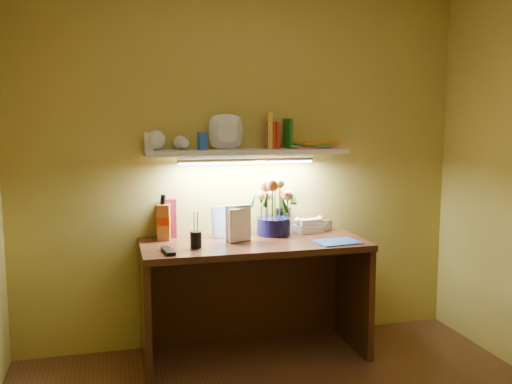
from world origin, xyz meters
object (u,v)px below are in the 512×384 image
(desk_clock, at_px, (326,225))
(whisky_bottle, at_px, (164,217))
(telephone, at_px, (308,224))
(desk, at_px, (254,299))
(flower_bouquet, at_px, (274,205))

(desk_clock, distance_m, whisky_bottle, 1.11)
(desk_clock, bearing_deg, whisky_bottle, 166.33)
(telephone, xyz_separation_m, desk_clock, (0.14, 0.03, -0.02))
(desk, bearing_deg, flower_bouquet, 43.47)
(desk, xyz_separation_m, desk_clock, (0.56, 0.21, 0.41))
(telephone, bearing_deg, flower_bouquet, 172.69)
(desk, relative_size, whisky_bottle, 4.84)
(desk, height_order, flower_bouquet, flower_bouquet)
(telephone, bearing_deg, desk_clock, 1.08)
(whisky_bottle, bearing_deg, desk, -18.41)
(desk, bearing_deg, whisky_bottle, 161.59)
(flower_bouquet, distance_m, whisky_bottle, 0.72)
(flower_bouquet, bearing_deg, whisky_bottle, 178.90)
(flower_bouquet, bearing_deg, desk_clock, 5.87)
(flower_bouquet, distance_m, telephone, 0.29)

